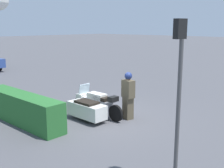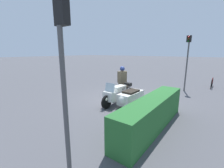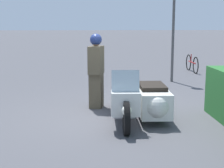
# 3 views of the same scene
# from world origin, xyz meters

# --- Properties ---
(ground_plane) EXTENTS (160.00, 160.00, 0.00)m
(ground_plane) POSITION_xyz_m (0.00, 0.00, 0.00)
(ground_plane) COLOR #4C4C51
(police_motorcycle) EXTENTS (2.55, 1.23, 1.14)m
(police_motorcycle) POSITION_xyz_m (0.54, 0.43, 0.45)
(police_motorcycle) COLOR black
(police_motorcycle) RESTS_ON ground
(officer_rider) EXTENTS (0.53, 0.40, 1.75)m
(officer_rider) POSITION_xyz_m (-0.58, -0.44, 0.92)
(officer_rider) COLOR brown
(officer_rider) RESTS_ON ground
(traffic_light_far) EXTENTS (0.22, 0.28, 3.51)m
(traffic_light_far) POSITION_xyz_m (-4.03, 2.18, 2.30)
(traffic_light_far) COLOR #4C4C4C
(traffic_light_far) RESTS_ON ground
(bicycle_parked) EXTENTS (1.67, 0.05, 0.72)m
(bicycle_parked) POSITION_xyz_m (-6.35, 3.56, 0.33)
(bicycle_parked) COLOR black
(bicycle_parked) RESTS_ON ground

